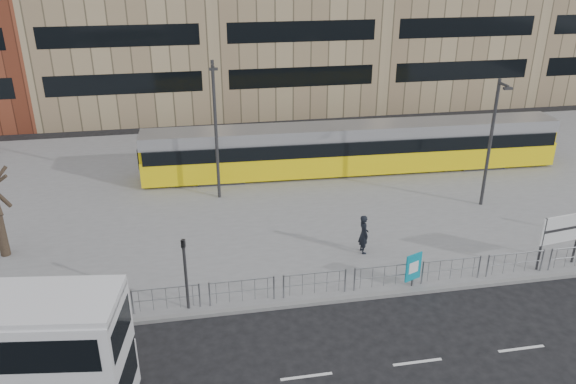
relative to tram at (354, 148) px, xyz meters
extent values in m
plane|color=black|center=(-4.80, -13.64, -1.70)|extent=(120.00, 120.00, 0.00)
cube|color=gray|center=(-4.80, -1.64, -1.63)|extent=(64.00, 24.00, 0.15)
cube|color=gray|center=(-4.80, -13.59, -1.63)|extent=(64.00, 0.25, 0.17)
cylinder|color=gray|center=(-2.80, -13.14, -0.50)|extent=(32.00, 0.05, 0.05)
cylinder|color=gray|center=(-2.80, -13.14, -1.00)|extent=(32.00, 0.04, 0.04)
cube|color=white|center=(-3.80, -17.64, -1.70)|extent=(62.00, 0.12, 0.01)
cylinder|color=black|center=(-14.54, -16.65, -1.21)|extent=(1.01, 0.42, 0.98)
cube|color=yellow|center=(0.00, 0.00, -0.66)|extent=(26.30, 3.33, 1.50)
cube|color=black|center=(0.00, 0.00, 0.37)|extent=(25.92, 3.35, 0.84)
cube|color=#AEAFB3|center=(0.00, 0.00, 1.17)|extent=(26.29, 3.13, 0.75)
cube|color=yellow|center=(12.55, -0.40, -0.05)|extent=(1.19, 2.15, 2.44)
cube|color=yellow|center=(-12.55, 0.40, -0.05)|extent=(1.19, 2.15, 2.44)
cylinder|color=#2D2D30|center=(0.00, 0.00, 0.04)|extent=(2.31, 2.31, 2.81)
cube|color=#2D2D30|center=(8.43, -0.27, -1.32)|extent=(2.88, 2.45, 0.47)
cube|color=#2D2D30|center=(-8.43, 0.27, -1.32)|extent=(2.88, 2.45, 0.47)
cylinder|color=#2D2D30|center=(4.73, -12.98, -0.29)|extent=(0.11, 0.11, 2.53)
cube|color=white|center=(5.71, -12.84, 0.32)|extent=(2.19, 0.40, 1.32)
cylinder|color=#2D2D30|center=(-1.28, -13.24, -1.14)|extent=(0.06, 0.06, 0.83)
cube|color=#0B86A2|center=(-1.28, -13.24, -0.62)|extent=(0.79, 0.36, 1.24)
cube|color=white|center=(-1.28, -13.28, -0.62)|extent=(0.48, 0.20, 0.52)
imported|color=black|center=(-2.47, -10.10, -0.60)|extent=(0.50, 0.73, 1.91)
cylinder|color=#2D2D30|center=(-10.66, -13.14, -0.05)|extent=(0.12, 0.12, 3.00)
imported|color=#2D2D30|center=(-10.66, -13.14, 1.05)|extent=(0.21, 0.23, 1.00)
cylinder|color=#2D2D30|center=(-8.69, -2.54, 2.36)|extent=(0.18, 0.18, 7.82)
cylinder|color=#2D2D30|center=(-8.69, -2.94, 6.07)|extent=(0.14, 0.90, 0.14)
cube|color=#2D2D30|center=(-8.69, -3.39, 5.97)|extent=(0.45, 0.20, 0.12)
cylinder|color=#2D2D30|center=(5.65, -6.16, 1.98)|extent=(0.18, 0.18, 7.06)
cylinder|color=#2D2D30|center=(5.65, -6.56, 5.31)|extent=(0.14, 0.90, 0.14)
cube|color=#2D2D30|center=(5.65, -7.01, 5.21)|extent=(0.45, 0.20, 0.12)
camera|label=1|loc=(-10.10, -32.21, 11.77)|focal=35.00mm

